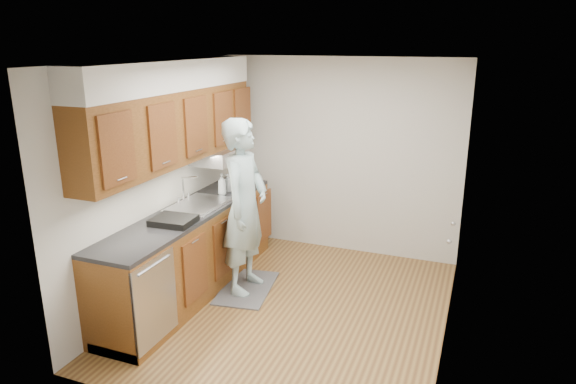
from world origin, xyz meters
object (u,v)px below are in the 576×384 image
object	(u,v)px
person	(244,195)
soap_bottle_b	(228,182)
steel_can	(235,189)
dish_rack	(174,220)
soap_bottle_a	(222,184)

from	to	relation	value
person	soap_bottle_b	size ratio (longest dim) A/B	10.08
steel_can	dish_rack	bearing A→B (deg)	-95.46
person	soap_bottle_b	bearing A→B (deg)	40.31
steel_can	soap_bottle_b	bearing A→B (deg)	148.37
person	soap_bottle_a	world-z (taller)	person
soap_bottle_a	dish_rack	xyz separation A→B (m)	(0.02, -1.04, -0.10)
dish_rack	steel_can	bearing A→B (deg)	80.98
steel_can	dish_rack	xyz separation A→B (m)	(-0.11, -1.13, -0.03)
person	dish_rack	xyz separation A→B (m)	(-0.47, -0.65, -0.13)
soap_bottle_b	steel_can	distance (m)	0.16
soap_bottle_b	steel_can	size ratio (longest dim) A/B	1.65
dish_rack	person	bearing A→B (deg)	50.73
soap_bottle_a	steel_can	distance (m)	0.17
person	dish_rack	distance (m)	0.81
person	soap_bottle_b	xyz separation A→B (m)	(-0.49, 0.56, -0.05)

